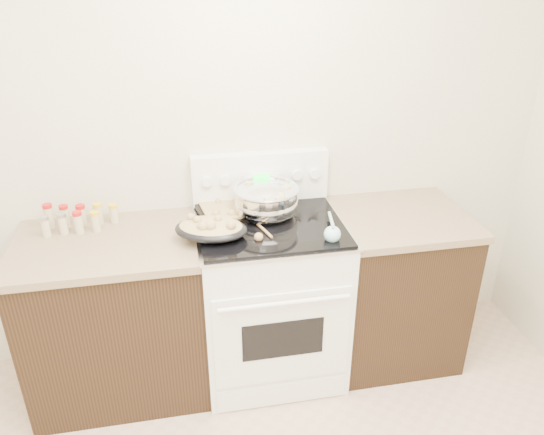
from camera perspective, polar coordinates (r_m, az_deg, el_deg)
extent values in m
cube|color=beige|center=(2.89, -8.47, 9.17)|extent=(4.00, 0.05, 2.70)
cube|color=black|center=(3.01, -16.19, -10.42)|extent=(0.90, 0.64, 0.88)
cube|color=brown|center=(2.77, -17.37, -2.76)|extent=(0.93, 0.67, 0.04)
cube|color=black|center=(3.22, 12.77, -7.37)|extent=(0.70, 0.64, 0.88)
cube|color=brown|center=(2.99, 13.64, -0.02)|extent=(0.73, 0.67, 0.04)
cube|color=white|center=(3.01, -0.18, -8.83)|extent=(0.76, 0.66, 0.92)
cube|color=white|center=(2.75, 1.16, -12.90)|extent=(0.70, 0.01, 0.55)
cube|color=black|center=(2.74, 1.19, -12.99)|extent=(0.42, 0.01, 0.22)
cylinder|color=white|center=(2.57, 1.39, -9.21)|extent=(0.65, 0.02, 0.02)
cube|color=white|center=(3.00, 1.08, -18.41)|extent=(0.70, 0.01, 0.14)
cube|color=silver|center=(2.76, -0.20, -0.92)|extent=(0.78, 0.68, 0.01)
cube|color=black|center=(2.76, -0.20, -0.70)|extent=(0.74, 0.64, 0.01)
cube|color=white|center=(2.96, -1.27, 4.39)|extent=(0.76, 0.07, 0.28)
cylinder|color=white|center=(2.88, -7.02, 3.84)|extent=(0.06, 0.02, 0.06)
cylinder|color=white|center=(2.89, -5.04, 4.00)|extent=(0.06, 0.02, 0.06)
cylinder|color=white|center=(2.95, 2.73, 4.58)|extent=(0.06, 0.02, 0.06)
cylinder|color=white|center=(2.97, 4.61, 4.70)|extent=(0.06, 0.02, 0.06)
cube|color=#19E533|center=(2.92, -1.13, 4.33)|extent=(0.09, 0.00, 0.04)
cube|color=silver|center=(2.90, -2.69, 4.21)|extent=(0.05, 0.00, 0.05)
cube|color=silver|center=(2.93, 0.42, 4.44)|extent=(0.05, 0.00, 0.05)
ellipsoid|color=silver|center=(2.81, -0.62, 1.55)|extent=(0.35, 0.35, 0.21)
cylinder|color=silver|center=(2.84, -0.61, 0.41)|extent=(0.19, 0.19, 0.01)
torus|color=silver|center=(2.78, -0.63, 3.09)|extent=(0.35, 0.35, 0.02)
cylinder|color=silver|center=(2.80, -0.62, 1.97)|extent=(0.33, 0.33, 0.11)
cylinder|color=brown|center=(2.78, -0.63, 2.86)|extent=(0.31, 0.31, 0.00)
cube|color=#C1B98F|center=(2.85, -2.59, 3.60)|extent=(0.04, 0.04, 0.03)
cube|color=#C1B98F|center=(2.72, 1.00, 2.40)|extent=(0.03, 0.03, 0.02)
cube|color=#C1B98F|center=(2.79, 0.79, 3.08)|extent=(0.02, 0.02, 0.02)
cube|color=#C1B98F|center=(2.67, 0.62, 1.98)|extent=(0.03, 0.03, 0.02)
cube|color=#C1B98F|center=(2.69, 1.02, 2.11)|extent=(0.04, 0.04, 0.03)
cube|color=#C1B98F|center=(2.66, -0.54, 1.84)|extent=(0.03, 0.03, 0.02)
cube|color=#C1B98F|center=(2.70, 0.91, 2.19)|extent=(0.03, 0.03, 0.02)
cube|color=#C1B98F|center=(2.81, 1.73, 3.24)|extent=(0.04, 0.04, 0.03)
cube|color=#C1B98F|center=(2.79, -1.42, 3.03)|extent=(0.03, 0.03, 0.02)
cube|color=#C1B98F|center=(2.80, -2.35, 3.12)|extent=(0.03, 0.03, 0.02)
cube|color=#C1B98F|center=(2.73, 0.64, 2.52)|extent=(0.03, 0.03, 0.02)
cube|color=#C1B98F|center=(2.80, 1.49, 3.16)|extent=(0.04, 0.04, 0.03)
cube|color=#C1B98F|center=(2.83, -1.46, 3.40)|extent=(0.04, 0.04, 0.02)
ellipsoid|color=black|center=(2.62, -6.58, -1.25)|extent=(0.43, 0.36, 0.08)
ellipsoid|color=tan|center=(2.62, -6.59, -1.02)|extent=(0.38, 0.32, 0.06)
sphere|color=tan|center=(2.56, -6.64, -0.86)|extent=(0.06, 0.06, 0.06)
sphere|color=tan|center=(2.56, -7.43, -0.96)|extent=(0.05, 0.05, 0.05)
sphere|color=tan|center=(2.66, -8.73, 0.08)|extent=(0.04, 0.04, 0.04)
sphere|color=tan|center=(2.57, -7.62, -0.92)|extent=(0.04, 0.04, 0.04)
sphere|color=tan|center=(2.62, -5.82, -0.13)|extent=(0.04, 0.04, 0.04)
sphere|color=tan|center=(2.55, -4.41, -0.82)|extent=(0.05, 0.05, 0.05)
sphere|color=tan|center=(2.62, -8.10, -0.26)|extent=(0.04, 0.04, 0.04)
sphere|color=tan|center=(2.62, -8.04, -0.26)|extent=(0.04, 0.04, 0.04)
cube|color=black|center=(2.88, -3.46, 0.90)|extent=(0.49, 0.38, 0.02)
cube|color=tan|center=(2.88, -3.47, 1.11)|extent=(0.44, 0.33, 0.02)
sphere|color=tan|center=(2.91, -1.41, 1.83)|extent=(0.04, 0.04, 0.04)
sphere|color=tan|center=(2.80, -6.01, 0.57)|extent=(0.04, 0.04, 0.04)
sphere|color=tan|center=(2.95, -2.61, 2.02)|extent=(0.03, 0.03, 0.03)
sphere|color=tan|center=(2.90, -3.65, 1.59)|extent=(0.04, 0.04, 0.04)
sphere|color=tan|center=(2.79, -4.38, 0.43)|extent=(0.05, 0.05, 0.05)
sphere|color=tan|center=(2.78, -6.08, 0.35)|extent=(0.04, 0.04, 0.04)
sphere|color=tan|center=(2.93, -5.82, 1.71)|extent=(0.03, 0.03, 0.03)
sphere|color=tan|center=(2.78, -3.72, 0.54)|extent=(0.04, 0.04, 0.04)
sphere|color=tan|center=(2.88, -1.46, 1.39)|extent=(0.04, 0.04, 0.04)
sphere|color=tan|center=(2.86, -0.10, 1.23)|extent=(0.03, 0.03, 0.03)
cylinder|color=tan|center=(2.69, -1.17, -1.07)|extent=(0.08, 0.23, 0.01)
sphere|color=tan|center=(2.59, -1.45, -2.11)|extent=(0.04, 0.04, 0.04)
sphere|color=#A0DAEF|center=(2.60, 6.50, -1.80)|extent=(0.08, 0.08, 0.08)
cylinder|color=#A0DAEF|center=(2.68, 6.38, -0.19)|extent=(0.08, 0.26, 0.07)
cylinder|color=#BFB28C|center=(2.97, -22.83, 0.02)|extent=(0.05, 0.05, 0.11)
cylinder|color=#B21414|center=(2.95, -23.05, 1.15)|extent=(0.05, 0.05, 0.02)
cylinder|color=#BFB28C|center=(2.95, -21.35, -0.02)|extent=(0.04, 0.04, 0.10)
cylinder|color=#B21414|center=(2.92, -21.55, 1.06)|extent=(0.05, 0.05, 0.02)
cylinder|color=#BFB28C|center=(2.94, -19.79, 0.11)|extent=(0.05, 0.05, 0.09)
cylinder|color=#B21414|center=(2.92, -19.95, 1.10)|extent=(0.05, 0.05, 0.02)
cylinder|color=#BFB28C|center=(2.92, -18.15, 0.23)|extent=(0.04, 0.04, 0.10)
cylinder|color=gold|center=(2.90, -18.31, 1.27)|extent=(0.05, 0.05, 0.02)
cylinder|color=#BFB28C|center=(2.91, -16.62, 0.26)|extent=(0.04, 0.04, 0.09)
cylinder|color=gold|center=(2.89, -16.75, 1.20)|extent=(0.05, 0.05, 0.02)
cylinder|color=#BFB28C|center=(2.89, -23.15, -1.04)|extent=(0.04, 0.04, 0.09)
cylinder|color=#B2B2B7|center=(2.87, -23.35, -0.06)|extent=(0.05, 0.05, 0.02)
cylinder|color=#BFB28C|center=(2.88, -21.54, -0.78)|extent=(0.04, 0.04, 0.09)
cylinder|color=#B2B2B7|center=(2.86, -21.73, 0.23)|extent=(0.05, 0.05, 0.02)
cylinder|color=#BFB28C|center=(2.86, -20.08, -0.67)|extent=(0.04, 0.04, 0.10)
cylinder|color=#B21414|center=(2.83, -20.26, 0.41)|extent=(0.05, 0.05, 0.02)
cylinder|color=#BFB28C|center=(2.85, -18.42, -0.58)|extent=(0.04, 0.04, 0.09)
cylinder|color=gold|center=(2.82, -18.58, 0.42)|extent=(0.04, 0.04, 0.02)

